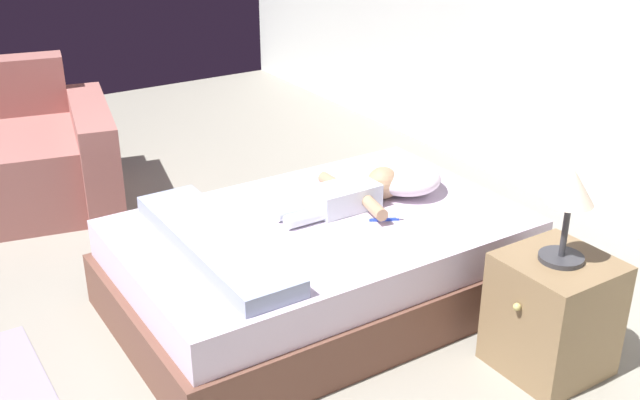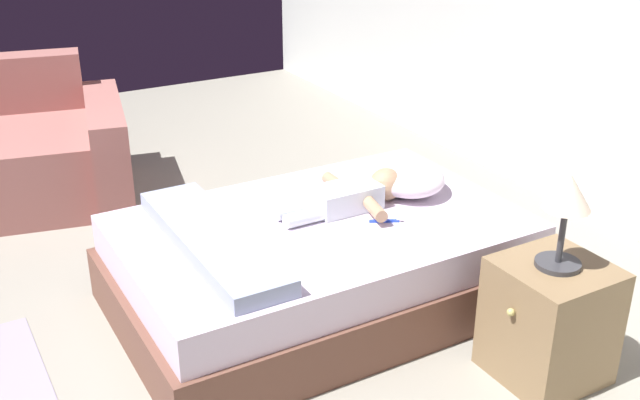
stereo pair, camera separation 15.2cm
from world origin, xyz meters
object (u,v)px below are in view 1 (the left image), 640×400
Objects in this scene: toothbrush at (387,219)px; lamp at (570,196)px; bed at (320,263)px; baby at (351,195)px; pillow at (400,174)px; nightstand at (553,314)px.

lamp is (0.74, 0.26, 0.33)m from toothbrush.
toothbrush is (0.16, 0.25, 0.22)m from bed.
baby is at bearing -162.16° from lamp.
bed is at bearing -122.57° from toothbrush.
pillow reaches higher than toothbrush.
bed is 4.81× the size of lamp.
toothbrush is at bearing 57.43° from bed.
toothbrush is 0.85m from lamp.
lamp is (0.90, 0.51, 0.54)m from bed.
baby is at bearing 103.79° from bed.
lamp reaches higher than pillow.
nightstand is (0.95, 0.30, -0.23)m from baby.
baby reaches higher than nightstand.
nightstand reaches higher than toothbrush.
lamp reaches higher than nightstand.
lamp is at bearing 17.84° from baby.
baby reaches higher than bed.
lamp is at bearing 90.00° from nightstand.
nightstand is at bearing -90.00° from lamp.
nightstand reaches higher than bed.
pillow is at bearing 99.84° from bed.
baby is at bearing -162.17° from nightstand.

